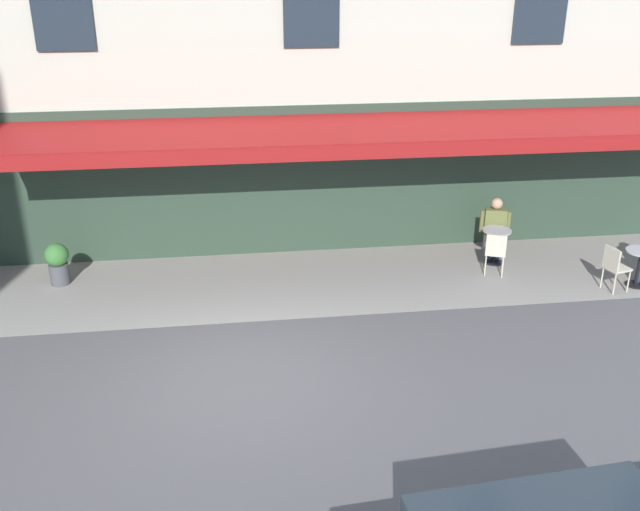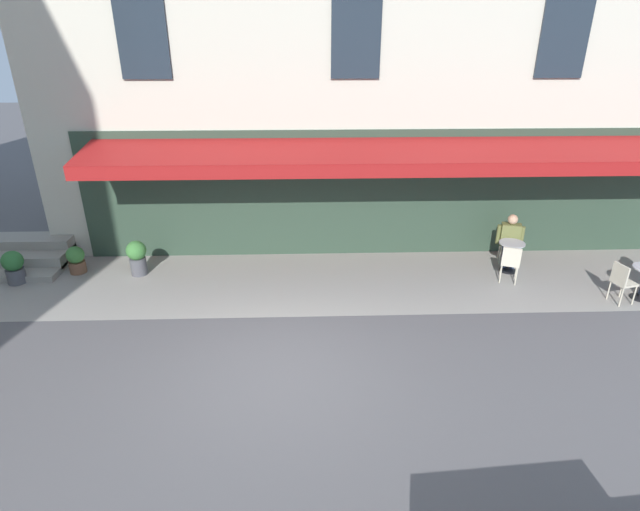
# 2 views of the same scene
# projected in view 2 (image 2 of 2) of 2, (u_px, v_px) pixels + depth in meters

# --- Properties ---
(ground_plane) EXTENTS (70.00, 70.00, 0.00)m
(ground_plane) POSITION_uv_depth(u_px,v_px,m) (279.00, 372.00, 8.65)
(ground_plane) COLOR #565456
(sidewalk_cafe_terrace) EXTENTS (20.50, 3.20, 0.01)m
(sidewalk_cafe_terrace) POSITION_uv_depth(u_px,v_px,m) (423.00, 279.00, 11.84)
(sidewalk_cafe_terrace) COLOR gray
(sidewalk_cafe_terrace) RESTS_ON ground_plane
(back_alley_steps) EXTENTS (2.40, 1.75, 0.60)m
(back_alley_steps) POSITION_uv_depth(u_px,v_px,m) (22.00, 255.00, 12.53)
(back_alley_steps) COLOR gray
(back_alley_steps) RESTS_ON ground_plane
(cafe_chair_cream_near_door) EXTENTS (0.48, 0.48, 0.91)m
(cafe_chair_cream_near_door) POSITION_uv_depth(u_px,v_px,m) (622.00, 280.00, 10.61)
(cafe_chair_cream_near_door) COLOR beige
(cafe_chair_cream_near_door) RESTS_ON ground_plane
(cafe_table_mid_terrace) EXTENTS (0.60, 0.60, 0.75)m
(cafe_table_mid_terrace) POSITION_uv_depth(u_px,v_px,m) (511.00, 253.00, 12.03)
(cafe_table_mid_terrace) COLOR black
(cafe_table_mid_terrace) RESTS_ON ground_plane
(cafe_chair_cream_corner_right) EXTENTS (0.52, 0.52, 0.91)m
(cafe_chair_cream_corner_right) POSITION_uv_depth(u_px,v_px,m) (511.00, 261.00, 11.46)
(cafe_chair_cream_corner_right) COLOR beige
(cafe_chair_cream_corner_right) RESTS_ON ground_plane
(cafe_chair_cream_corner_left) EXTENTS (0.49, 0.49, 0.91)m
(cafe_chair_cream_corner_left) POSITION_uv_depth(u_px,v_px,m) (508.00, 241.00, 12.56)
(cafe_chair_cream_corner_left) COLOR beige
(cafe_chair_cream_corner_left) RESTS_ON ground_plane
(seated_companion_in_olive) EXTENTS (0.63, 0.59, 1.28)m
(seated_companion_in_olive) POSITION_uv_depth(u_px,v_px,m) (510.00, 238.00, 12.31)
(seated_companion_in_olive) COLOR navy
(seated_companion_in_olive) RESTS_ON ground_plane
(potted_plant_entrance_right) EXTENTS (0.46, 0.46, 0.85)m
(potted_plant_entrance_right) POSITION_uv_depth(u_px,v_px,m) (137.00, 256.00, 11.88)
(potted_plant_entrance_right) COLOR #4C4C51
(potted_plant_entrance_right) RESTS_ON ground_plane
(potted_plant_by_steps) EXTENTS (0.42, 0.42, 0.67)m
(potted_plant_by_steps) POSITION_uv_depth(u_px,v_px,m) (76.00, 259.00, 12.02)
(potted_plant_by_steps) COLOR brown
(potted_plant_by_steps) RESTS_ON ground_plane
(potted_plant_under_sign) EXTENTS (0.47, 0.47, 0.79)m
(potted_plant_under_sign) POSITION_uv_depth(u_px,v_px,m) (14.00, 266.00, 11.50)
(potted_plant_under_sign) COLOR #4C4C51
(potted_plant_under_sign) RESTS_ON ground_plane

